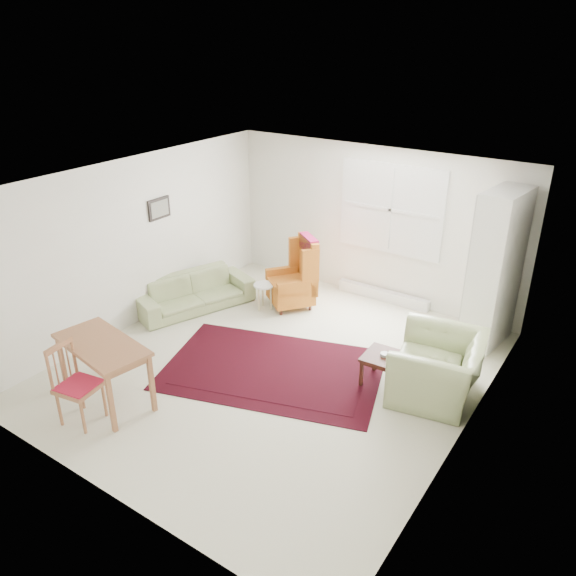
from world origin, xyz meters
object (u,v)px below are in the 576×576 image
Objects in this scene: armchair at (438,362)px; coffee_table at (383,369)px; desk at (106,372)px; sofa at (194,286)px; stool at (264,296)px; wingback_chair at (291,273)px; desk_chair at (78,385)px; cabinet at (496,269)px.

armchair is 0.70m from coffee_table.
coffee_table is at bearing -87.72° from armchair.
coffee_table is 0.40× the size of desk.
armchair is 0.94× the size of desk.
sofa is 4.31× the size of stool.
desk_chair is at bearing -58.05° from wingback_chair.
wingback_chair reaches higher than coffee_table.
coffee_table is at bearing -18.68° from stool.
armchair reaches higher than desk.
armchair is at bearing -12.60° from stool.
coffee_table is 2.62m from stool.
stool is (-2.49, 0.84, 0.01)m from coffee_table.
cabinet is at bearing -45.89° from desk_chair.
wingback_chair is at bearing 83.04° from desk.
wingback_chair is (-2.83, 1.02, 0.13)m from armchair.
desk reaches higher than stool.
desk_chair is (-2.53, -2.62, 0.28)m from coffee_table.
stool is 0.35× the size of desk.
desk_chair is (-0.33, -3.78, -0.10)m from wingback_chair.
desk is at bearing -59.97° from wingback_chair.
sofa is at bearing -101.91° from armchair.
desk is (-0.12, -3.03, 0.18)m from stool.
wingback_chair is at bearing -33.11° from sofa.
cabinet reaches higher than sofa.
stool is at bearing -95.25° from wingback_chair.
sofa is 2.58m from desk.
armchair is 3.21m from stool.
sofa is 1.50× the size of desk.
desk is (-3.24, -2.33, -0.06)m from armchair.
wingback_chair is 3.80m from desk_chair.
cabinet is at bearing -48.81° from sofa.
desk is at bearing -139.93° from coffee_table.
desk_chair reaches higher than desk.
coffee_table is 0.22× the size of cabinet.
sofa is 1.60× the size of armchair.
wingback_chair is 2.51m from coffee_table.
cabinet is at bearing 16.75° from stool.
desk_chair is at bearing -119.59° from cabinet.
coffee_table is 3.65m from desk_chair.
stool is 0.45× the size of desk_chair.
sofa is at bearing 175.86° from coffee_table.
desk_chair is at bearing -90.66° from stool.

